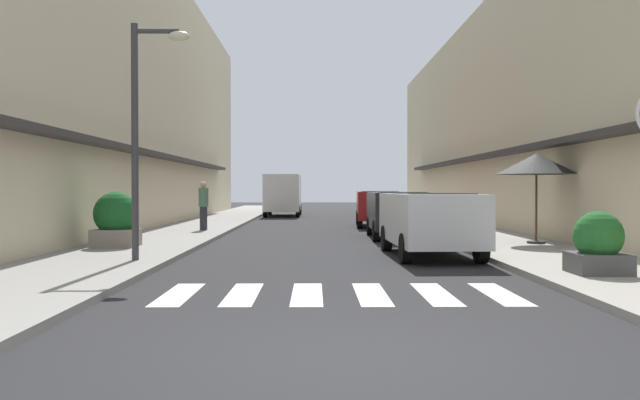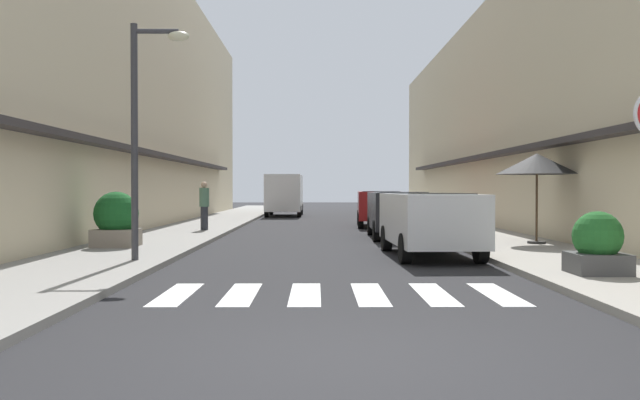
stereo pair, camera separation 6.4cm
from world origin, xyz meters
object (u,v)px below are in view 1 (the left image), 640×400
Objects in this scene: delivery_van at (283,192)px; planter_corner at (598,245)px; parked_car_far at (378,204)px; cafe_umbrella at (536,164)px; parked_car_near at (430,217)px; planter_midblock at (116,220)px; pedestrian_walking_near at (203,205)px; parked_car_mid at (398,209)px; street_lamp at (145,114)px.

delivery_van is 28.12m from planter_corner.
cafe_umbrella reaches higher than parked_car_far.
parked_car_near is at bearing -144.36° from cafe_umbrella.
planter_corner is at bearing -99.21° from cafe_umbrella.
pedestrian_walking_near reaches higher than planter_midblock.
parked_car_mid is at bearing 132.61° from cafe_umbrella.
planter_midblock is (-10.84, -0.90, -1.43)m from cafe_umbrella.
pedestrian_walking_near is (-6.53, 8.11, 0.09)m from parked_car_near.
planter_corner is (2.19, -4.05, -0.31)m from parked_car_near.
street_lamp reaches higher than planter_midblock.
delivery_van is at bearing 81.70° from planter_midblock.
parked_car_mid is 0.80× the size of delivery_van.
cafe_umbrella is 1.40× the size of pedestrian_walking_near.
cafe_umbrella reaches higher than parked_car_near.
parked_car_mid is 2.55× the size of pedestrian_walking_near.
planter_midblock is at bearing -124.69° from parked_car_far.
street_lamp reaches higher than delivery_van.
parked_car_near is at bearing -90.00° from parked_car_mid.
parked_car_far is 3.24× the size of planter_midblock.
pedestrian_walking_near is at bearing 160.64° from parked_car_mid.
parked_car_far is 11.72m from delivery_van.
street_lamp is (-6.09, -1.80, 2.16)m from parked_car_near.
parked_car_near is 10.41m from pedestrian_walking_near.
parked_car_mid is at bearing -90.00° from parked_car_far.
planter_midblock reaches higher than parked_car_near.
street_lamp is (-6.09, -14.22, 2.16)m from parked_car_far.
parked_car_mid is 1.82× the size of cafe_umbrella.
street_lamp is 4.48× the size of planter_corner.
parked_car_near is at bearing 95.57° from pedestrian_walking_near.
parked_car_far is 1.88× the size of cafe_umbrella.
parked_car_near is 1.89× the size of cafe_umbrella.
pedestrian_walking_near is at bearing 128.85° from parked_car_near.
parked_car_far is at bearing 97.57° from planter_corner.
delivery_van is 25.17m from street_lamp.
delivery_van is 5.07× the size of planter_corner.
parked_car_mid is at bearing 127.36° from pedestrian_walking_near.
parked_car_mid is 9.98m from street_lamp.
parked_car_near is 0.83× the size of delivery_van.
planter_midblock is (-7.62, 1.41, -0.14)m from parked_car_near.
delivery_van is 3.93× the size of planter_midblock.
street_lamp is at bearing -93.78° from delivery_van.
cafe_umbrella is at bearing 115.99° from pedestrian_walking_near.
delivery_van is at bearing 112.26° from parked_car_far.
delivery_van is 1.13× the size of street_lamp.
parked_car_far is at bearing -67.74° from delivery_van.
parked_car_near is at bearing 118.36° from planter_corner.
parked_car_near is 3.26× the size of planter_midblock.
parked_car_near is at bearing 16.45° from street_lamp.
planter_corner is 14.97m from pedestrian_walking_near.
pedestrian_walking_near reaches higher than parked_car_near.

